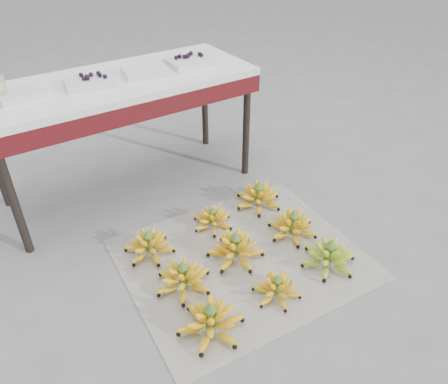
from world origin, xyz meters
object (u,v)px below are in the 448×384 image
bunch_mid_left (183,278)px  tray_far_right (190,61)px  tray_far_left (21,94)px  bunch_back_center (213,219)px  bunch_mid_center (235,249)px  newspaper_mat (242,259)px  bunch_mid_right (293,226)px  bunch_back_left (149,245)px  tray_left (89,82)px  bunch_front_left (211,321)px  tray_right (146,71)px  vendor_table (120,92)px  bunch_front_center (277,289)px  bunch_back_right (258,197)px  bunch_front_right (329,256)px

bunch_mid_left → tray_far_right: 1.36m
tray_far_left → bunch_back_center: bearing=-41.2°
bunch_mid_center → newspaper_mat: bearing=-62.8°
bunch_mid_right → bunch_back_left: bearing=168.9°
newspaper_mat → bunch_back_left: 0.52m
bunch_back_left → tray_left: (0.02, 0.64, 0.73)m
bunch_front_left → bunch_mid_center: 0.50m
tray_left → bunch_back_center: bearing=-57.8°
bunch_mid_right → tray_right: bearing=124.4°
newspaper_mat → vendor_table: (-0.21, 0.99, 0.68)m
tray_far_left → bunch_mid_center: bearing=-53.6°
newspaper_mat → bunch_front_center: size_ratio=4.98×
newspaper_mat → bunch_front_center: (-0.02, -0.31, 0.05)m
bunch_front_left → tray_right: (0.36, 1.26, 0.72)m
bunch_mid_right → tray_far_right: size_ratio=1.20×
bunch_mid_center → tray_left: size_ratio=1.35×
bunch_mid_center → bunch_mid_right: bearing=-23.5°
tray_far_left → tray_far_right: tray_far_right is taller
bunch_back_center → tray_left: (-0.40, 0.64, 0.74)m
tray_left → tray_far_right: bearing=-0.9°
bunch_mid_center → bunch_front_left: bearing=-158.7°
bunch_back_right → tray_far_right: bearing=124.6°
vendor_table → tray_far_right: tray_far_right is taller
tray_right → bunch_mid_right: bearing=-66.6°
bunch_front_center → bunch_mid_center: bearing=95.4°
bunch_back_right → tray_left: bearing=164.8°
bunch_front_left → bunch_back_right: bearing=61.2°
tray_left → bunch_front_center: bearing=-74.0°
newspaper_mat → bunch_front_left: 0.51m
bunch_front_left → bunch_back_left: size_ratio=1.23×
bunch_front_right → bunch_back_right: same height
bunch_mid_left → vendor_table: (0.16, 0.99, 0.62)m
bunch_mid_left → bunch_mid_right: 0.74m
bunch_front_right → bunch_mid_left: 0.78m
bunch_front_center → bunch_mid_center: 0.34m
bunch_back_right → tray_far_left: (-1.12, 0.65, 0.72)m
bunch_mid_left → bunch_back_right: bunch_back_right is taller
bunch_front_right → bunch_mid_left: bunch_front_right is taller
bunch_back_left → tray_right: bearing=48.7°
bunch_mid_center → vendor_table: size_ratio=0.24×
newspaper_mat → bunch_mid_right: 0.37m
newspaper_mat → bunch_back_center: (0.02, 0.33, 0.05)m
bunch_front_center → vendor_table: vendor_table is taller
bunch_front_center → newspaper_mat: bearing=90.0°
tray_right → bunch_back_left: bearing=-119.6°
bunch_front_right → tray_far_left: tray_far_left is taller
newspaper_mat → tray_far_left: bearing=126.7°
bunch_back_left → tray_far_left: tray_far_left is taller
bunch_mid_right → vendor_table: (-0.57, 0.98, 0.62)m
bunch_front_left → bunch_front_right: bunch_front_left is taller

